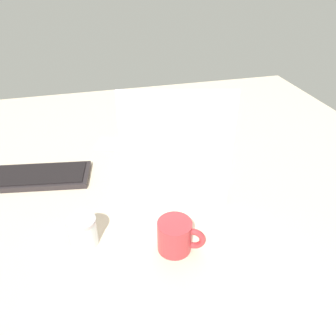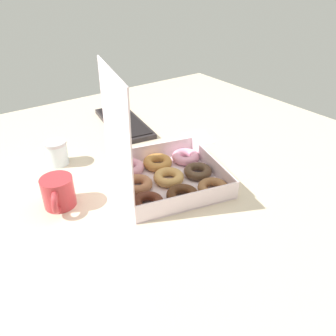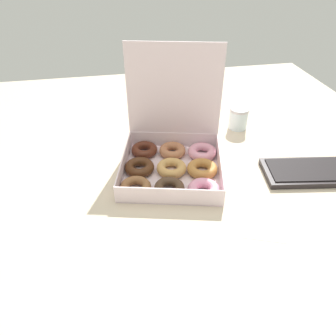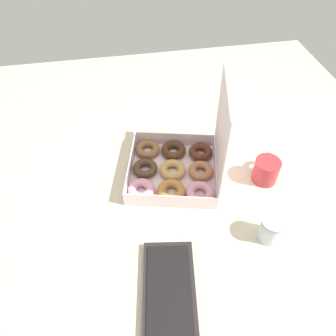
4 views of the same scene
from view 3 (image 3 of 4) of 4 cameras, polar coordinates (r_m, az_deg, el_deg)
ground_plane at (r=106.98cm, az=0.45°, el=-0.73°), size 180.00×180.00×2.00cm
donut_box at (r=104.30cm, az=0.82°, el=1.56°), size 37.54×37.71×36.68cm
keyboard at (r=114.79cm, az=25.27°, el=-0.56°), size 38.58×19.72×2.20cm
coffee_mug at (r=130.70cm, az=1.44°, el=9.46°), size 11.95×8.85×8.76cm
glass_jar at (r=130.78cm, az=12.17°, el=8.51°), size 7.42×7.42×8.35cm
paper_napkin at (r=90.89cm, az=16.13°, el=-9.71°), size 14.25×13.25×0.15cm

